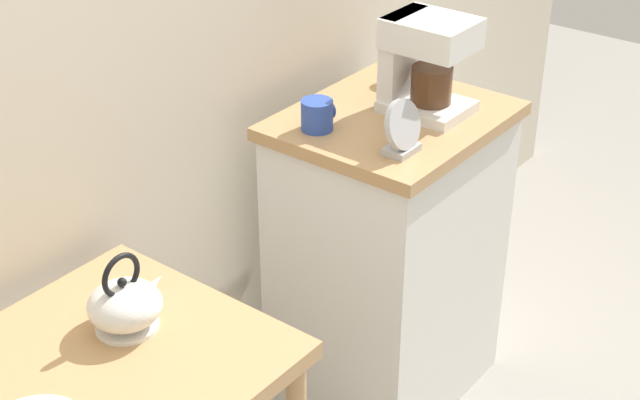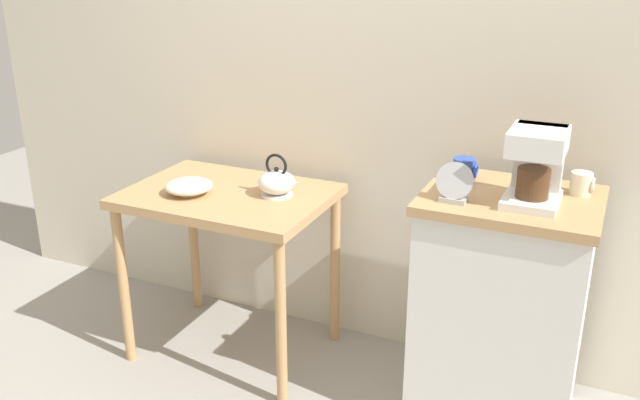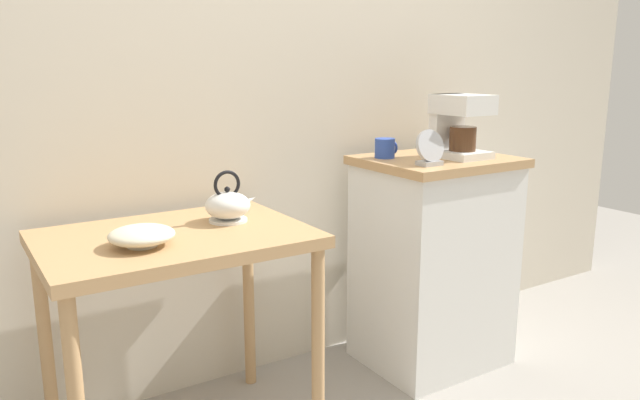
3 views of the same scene
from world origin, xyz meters
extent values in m
plane|color=gray|center=(0.00, 0.00, 0.00)|extent=(8.00, 8.00, 0.00)
cube|color=beige|center=(0.10, 0.44, 1.40)|extent=(4.40, 0.10, 2.80)
cube|color=tan|center=(-0.55, 0.03, 0.74)|extent=(0.84, 0.61, 0.04)
cylinder|color=tan|center=(-0.93, -0.23, 0.36)|extent=(0.04, 0.04, 0.72)
cylinder|color=tan|center=(-0.17, -0.23, 0.36)|extent=(0.04, 0.04, 0.72)
cylinder|color=tan|center=(-0.93, 0.29, 0.36)|extent=(0.04, 0.04, 0.72)
cylinder|color=tan|center=(-0.17, 0.29, 0.36)|extent=(0.04, 0.04, 0.72)
cube|color=white|center=(0.60, 0.05, 0.44)|extent=(0.58, 0.48, 0.88)
cube|color=tan|center=(0.60, 0.05, 0.90)|extent=(0.61, 0.51, 0.04)
cylinder|color=beige|center=(-0.68, -0.06, 0.77)|extent=(0.09, 0.09, 0.01)
ellipsoid|color=beige|center=(-0.68, -0.06, 0.80)|extent=(0.20, 0.20, 0.05)
cylinder|color=white|center=(-0.35, 0.08, 0.77)|extent=(0.13, 0.13, 0.01)
ellipsoid|color=white|center=(-0.35, 0.08, 0.82)|extent=(0.16, 0.16, 0.09)
cone|color=white|center=(-0.27, 0.08, 0.82)|extent=(0.08, 0.03, 0.06)
sphere|color=black|center=(-0.35, 0.08, 0.88)|extent=(0.02, 0.02, 0.02)
torus|color=black|center=(-0.35, 0.08, 0.89)|extent=(0.10, 0.01, 0.10)
cube|color=white|center=(0.67, -0.01, 0.93)|extent=(0.18, 0.22, 0.03)
cube|color=white|center=(0.67, 0.08, 1.04)|extent=(0.16, 0.05, 0.26)
cube|color=white|center=(0.67, -0.01, 1.13)|extent=(0.18, 0.22, 0.08)
cylinder|color=#4C2D19|center=(0.67, -0.02, 0.99)|extent=(0.11, 0.11, 0.10)
cylinder|color=beige|center=(0.81, 0.17, 0.95)|extent=(0.07, 0.07, 0.08)
torus|color=beige|center=(0.85, 0.17, 0.95)|extent=(0.01, 0.05, 0.05)
cylinder|color=#2D4CAD|center=(0.40, 0.16, 0.95)|extent=(0.08, 0.08, 0.08)
torus|color=#2D4CAD|center=(0.45, 0.16, 0.95)|extent=(0.01, 0.06, 0.06)
cube|color=#B2B5BA|center=(0.43, -0.09, 0.92)|extent=(0.09, 0.06, 0.02)
cylinder|color=#B2B5BA|center=(0.43, -0.09, 0.99)|extent=(0.13, 0.05, 0.13)
cylinder|color=black|center=(0.43, -0.09, 0.99)|extent=(0.11, 0.04, 0.11)
camera|label=1|loc=(-1.37, -1.22, 1.98)|focal=53.79mm
camera|label=2|loc=(0.92, -2.27, 1.75)|focal=38.56mm
camera|label=3|loc=(-1.17, -1.82, 1.29)|focal=34.19mm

